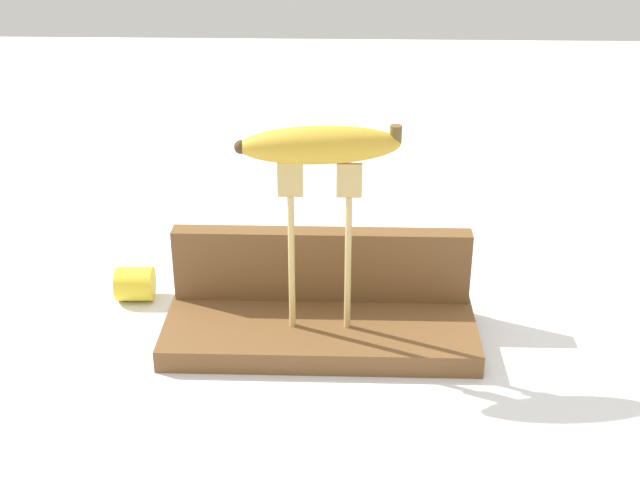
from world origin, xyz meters
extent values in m
plane|color=silver|center=(0.00, 0.00, 0.00)|extent=(3.00, 3.00, 0.00)
cube|color=brown|center=(0.00, 0.00, 0.01)|extent=(0.34, 0.14, 0.02)
cube|color=brown|center=(0.00, 0.06, 0.07)|extent=(0.34, 0.02, 0.08)
cylinder|color=tan|center=(-0.03, -0.01, 0.10)|extent=(0.01, 0.01, 0.15)
cube|color=tan|center=(-0.03, -0.01, 0.20)|extent=(0.03, 0.01, 0.04)
cylinder|color=tan|center=(0.03, -0.01, 0.10)|extent=(0.01, 0.01, 0.15)
cube|color=tan|center=(0.03, -0.01, 0.20)|extent=(0.03, 0.01, 0.04)
ellipsoid|color=gold|center=(0.00, -0.01, 0.23)|extent=(0.17, 0.06, 0.04)
cylinder|color=brown|center=(0.08, 0.00, 0.24)|extent=(0.01, 0.01, 0.02)
sphere|color=#3F2D19|center=(-0.08, -0.02, 0.23)|extent=(0.01, 0.01, 0.01)
cylinder|color=yellow|center=(-0.23, 0.09, 0.02)|extent=(0.05, 0.04, 0.04)
cylinder|color=beige|center=(-0.25, 0.09, 0.02)|extent=(0.00, 0.04, 0.04)
camera|label=1|loc=(0.03, -0.81, 0.52)|focal=48.27mm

